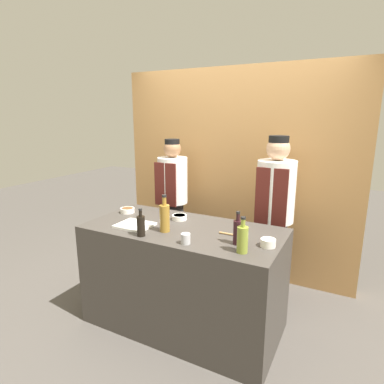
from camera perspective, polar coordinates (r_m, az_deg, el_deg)
ground_plane at (r=3.21m, az=-1.47°, el=-22.19°), size 14.00×14.00×0.00m
cabinet_wall at (r=3.83m, az=7.73°, el=3.25°), size 2.81×0.18×2.40m
counter at (r=2.96m, az=-1.53°, el=-14.85°), size 1.70×0.82×0.93m
sauce_bowl_white at (r=2.97m, az=-2.25°, el=-4.47°), size 0.14×0.14×0.04m
sauce_bowl_brown at (r=3.24m, az=-11.40°, el=-3.17°), size 0.14×0.14×0.05m
sauce_bowl_purple at (r=2.44m, az=13.38°, el=-8.70°), size 0.11×0.11×0.06m
cutting_board at (r=2.84m, az=-10.12°, el=-5.83°), size 0.30×0.25×0.02m
bottle_vinegar at (r=2.66m, az=-4.89°, el=-4.49°), size 0.08×0.08×0.31m
bottle_soy at (r=2.59m, az=-9.07°, el=-5.87°), size 0.07×0.07×0.23m
bottle_wine at (r=2.42m, az=8.09°, el=-6.97°), size 0.07×0.07×0.25m
bottle_oil at (r=2.28m, az=8.97°, el=-8.20°), size 0.08×0.08×0.26m
cup_steel at (r=2.43m, az=-1.14°, el=-8.30°), size 0.07×0.07×0.08m
wooden_spoon at (r=2.60m, az=7.86°, el=-7.58°), size 0.23×0.04×0.02m
chef_left at (r=3.74m, az=-3.42°, el=-1.99°), size 0.34×0.34×1.62m
chef_right at (r=3.30m, az=14.39°, el=-3.88°), size 0.37×0.37×1.69m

